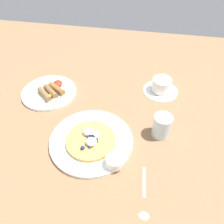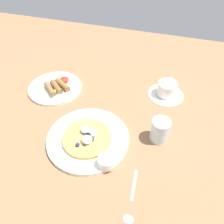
{
  "view_description": "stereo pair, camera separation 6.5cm",
  "coord_description": "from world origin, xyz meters",
  "px_view_note": "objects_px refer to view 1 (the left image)",
  "views": [
    {
      "loc": [
        0.14,
        -0.51,
        0.59
      ],
      "look_at": [
        0.04,
        0.04,
        0.04
      ],
      "focal_mm": 35.23,
      "sensor_mm": 36.0,
      "label": 1
    },
    {
      "loc": [
        0.2,
        -0.49,
        0.59
      ],
      "look_at": [
        0.04,
        0.04,
        0.04
      ],
      "focal_mm": 35.23,
      "sensor_mm": 36.0,
      "label": 2
    }
  ],
  "objects_px": {
    "pancake_plate": "(91,141)",
    "teaspoon": "(144,202)",
    "syrup_ramekin": "(114,161)",
    "water_glass": "(162,125)",
    "coffee_saucer": "(160,90)",
    "coffee_cup": "(162,84)",
    "breakfast_plate": "(49,92)"
  },
  "relations": [
    {
      "from": "breakfast_plate",
      "to": "water_glass",
      "type": "xyz_separation_m",
      "value": [
        0.46,
        -0.14,
        0.04
      ]
    },
    {
      "from": "coffee_cup",
      "to": "teaspoon",
      "type": "bearing_deg",
      "value": -93.59
    },
    {
      "from": "water_glass",
      "to": "pancake_plate",
      "type": "bearing_deg",
      "value": -160.66
    },
    {
      "from": "pancake_plate",
      "to": "water_glass",
      "type": "distance_m",
      "value": 0.24
    },
    {
      "from": "pancake_plate",
      "to": "coffee_saucer",
      "type": "distance_m",
      "value": 0.38
    },
    {
      "from": "syrup_ramekin",
      "to": "coffee_saucer",
      "type": "height_order",
      "value": "syrup_ramekin"
    },
    {
      "from": "breakfast_plate",
      "to": "coffee_saucer",
      "type": "relative_size",
      "value": 1.53
    },
    {
      "from": "breakfast_plate",
      "to": "teaspoon",
      "type": "height_order",
      "value": "breakfast_plate"
    },
    {
      "from": "breakfast_plate",
      "to": "coffee_cup",
      "type": "bearing_deg",
      "value": 12.47
    },
    {
      "from": "teaspoon",
      "to": "water_glass",
      "type": "bearing_deg",
      "value": 81.99
    },
    {
      "from": "coffee_saucer",
      "to": "breakfast_plate",
      "type": "bearing_deg",
      "value": -167.72
    },
    {
      "from": "coffee_saucer",
      "to": "syrup_ramekin",
      "type": "bearing_deg",
      "value": -108.15
    },
    {
      "from": "teaspoon",
      "to": "water_glass",
      "type": "distance_m",
      "value": 0.26
    },
    {
      "from": "syrup_ramekin",
      "to": "coffee_cup",
      "type": "distance_m",
      "value": 0.42
    },
    {
      "from": "breakfast_plate",
      "to": "coffee_saucer",
      "type": "height_order",
      "value": "breakfast_plate"
    },
    {
      "from": "pancake_plate",
      "to": "water_glass",
      "type": "xyz_separation_m",
      "value": [
        0.23,
        0.08,
        0.04
      ]
    },
    {
      "from": "syrup_ramekin",
      "to": "coffee_saucer",
      "type": "bearing_deg",
      "value": 71.85
    },
    {
      "from": "pancake_plate",
      "to": "breakfast_plate",
      "type": "bearing_deg",
      "value": 137.71
    },
    {
      "from": "breakfast_plate",
      "to": "teaspoon",
      "type": "bearing_deg",
      "value": -42.25
    },
    {
      "from": "syrup_ramekin",
      "to": "water_glass",
      "type": "height_order",
      "value": "water_glass"
    },
    {
      "from": "pancake_plate",
      "to": "teaspoon",
      "type": "xyz_separation_m",
      "value": [
        0.19,
        -0.17,
        -0.0
      ]
    },
    {
      "from": "coffee_saucer",
      "to": "coffee_cup",
      "type": "xyz_separation_m",
      "value": [
        0.0,
        0.0,
        0.03
      ]
    },
    {
      "from": "coffee_saucer",
      "to": "teaspoon",
      "type": "relative_size",
      "value": 0.94
    },
    {
      "from": "syrup_ramekin",
      "to": "water_glass",
      "type": "xyz_separation_m",
      "value": [
        0.13,
        0.16,
        0.01
      ]
    },
    {
      "from": "syrup_ramekin",
      "to": "teaspoon",
      "type": "relative_size",
      "value": 0.33
    },
    {
      "from": "syrup_ramekin",
      "to": "water_glass",
      "type": "bearing_deg",
      "value": 49.91
    },
    {
      "from": "syrup_ramekin",
      "to": "coffee_saucer",
      "type": "relative_size",
      "value": 0.35
    },
    {
      "from": "coffee_saucer",
      "to": "water_glass",
      "type": "bearing_deg",
      "value": -88.77
    },
    {
      "from": "syrup_ramekin",
      "to": "water_glass",
      "type": "distance_m",
      "value": 0.21
    },
    {
      "from": "pancake_plate",
      "to": "teaspoon",
      "type": "distance_m",
      "value": 0.26
    },
    {
      "from": "coffee_cup",
      "to": "water_glass",
      "type": "xyz_separation_m",
      "value": [
        0.0,
        -0.24,
        0.01
      ]
    },
    {
      "from": "coffee_saucer",
      "to": "coffee_cup",
      "type": "bearing_deg",
      "value": 82.69
    }
  ]
}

